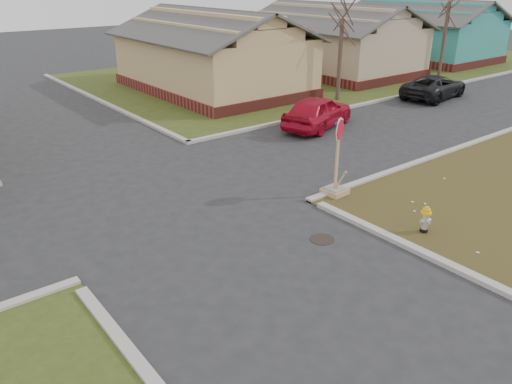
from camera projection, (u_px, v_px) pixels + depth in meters
ground at (243, 259)px, 12.09m from camera, size 120.00×120.00×0.00m
verge_far_right at (335, 66)px, 37.49m from camera, size 37.00×19.00×0.05m
curbs at (148, 193)px, 15.71m from camera, size 80.00×40.00×0.12m
manhole at (322, 239)px, 12.96m from camera, size 0.64×0.64×0.01m
side_house_yellow at (212, 53)px, 28.79m from camera, size 7.60×11.60×4.70m
side_house_tan at (333, 40)px, 34.42m from camera, size 7.60×11.60×4.70m
side_house_teal at (420, 31)px, 40.05m from camera, size 7.60×11.60×4.70m
tree_mid_right at (340, 60)px, 26.49m from camera, size 0.22×0.22×4.20m
tree_far_right at (444, 41)px, 32.23m from camera, size 0.22×0.22×4.76m
fire_hydrant at (426, 218)px, 13.09m from camera, size 0.28×0.28×0.75m
stop_sign at (336, 178)px, 15.35m from camera, size 0.69×0.68×2.44m
red_sedan at (318, 112)px, 22.21m from camera, size 4.59×2.98×1.45m
dark_pickup at (434, 87)px, 27.65m from camera, size 4.86×2.77×1.28m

